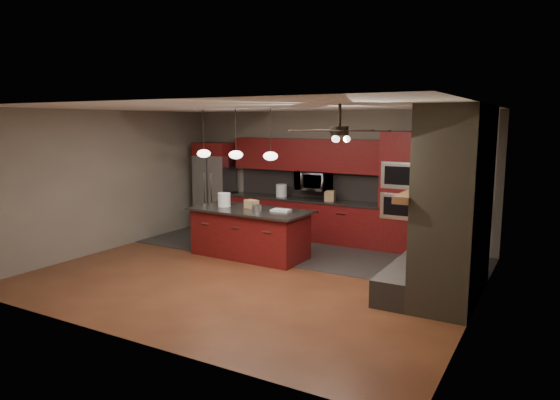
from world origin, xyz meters
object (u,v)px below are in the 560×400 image
Objects in this scene: refrigerator at (216,186)px; white_bucket at (224,200)px; cardboard_box at (252,204)px; counter_bucket at (282,190)px; oven_tower at (403,192)px; microwave at (314,181)px; counter_box at (330,196)px; paint_can at (257,208)px; kitchen_island at (250,233)px; paint_tray at (281,210)px.

white_bucket is (1.48, -1.74, 0.01)m from refrigerator.
white_bucket is at bearing -49.52° from refrigerator.
counter_bucket reaches higher than cardboard_box.
oven_tower is 3.25× the size of microwave.
counter_box is at bearing -12.96° from microwave.
cardboard_box is at bearing 11.25° from white_bucket.
oven_tower reaches higher than counter_box.
kitchen_island is at bearing 154.72° from paint_can.
kitchen_island is 6.87× the size of paint_tray.
cardboard_box is (-0.66, 0.01, 0.06)m from paint_tray.
white_bucket is 1.07× the size of cardboard_box.
kitchen_island is at bearing -2.25° from white_bucket.
oven_tower is 2.99m from cardboard_box.
microwave is at bearing 90.67° from cardboard_box.
counter_bucket is (-2.75, 0.01, -0.15)m from oven_tower.
cardboard_box is at bearing -127.70° from counter_box.
microwave is at bearing 79.28° from kitchen_island.
cardboard_box is (-0.04, 0.14, 0.53)m from kitchen_island.
white_bucket reaches higher than kitchen_island.
microwave is 2.93× the size of cardboard_box.
counter_bucket is at bearing 115.71° from cardboard_box.
microwave is 1.84m from cardboard_box.
cardboard_box is at bearing -80.17° from counter_bucket.
kitchen_island is at bearing -102.97° from microwave.
refrigerator is 7.77× the size of white_bucket.
refrigerator is 7.40× the size of counter_bucket.
oven_tower reaches higher than cardboard_box.
paint_tray is at bearing -107.57° from counter_box.
paint_can is at bearing -117.34° from counter_box.
counter_bucket is (0.27, 1.82, -0.01)m from white_bucket.
paint_tray is at bearing 4.77° from white_bucket.
paint_tray is 1.23× the size of counter_bucket.
white_bucket is 1.84m from counter_bucket.
counter_bucket is (-0.57, 1.95, 0.06)m from paint_can.
oven_tower is 13.19× the size of paint_can.
counter_bucket is at bearing -176.30° from microwave.
microwave reaches higher than counter_bucket.
white_bucket is 0.86m from paint_can.
counter_bucket reaches higher than paint_tray.
white_bucket is 2.31m from counter_box.
microwave reaches higher than paint_can.
white_bucket is at bearing -119.16° from microwave.
oven_tower is at bearing 39.53° from kitchen_island.
white_bucket reaches higher than paint_tray.
kitchen_island is at bearing -173.84° from paint_tray.
refrigerator is 11.53× the size of paint_can.
counter_box is (-1.54, -0.04, -0.18)m from oven_tower.
refrigerator reaches higher than paint_can.
cardboard_box is 1.10× the size of counter_box.
paint_tray is 0.66m from cardboard_box.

